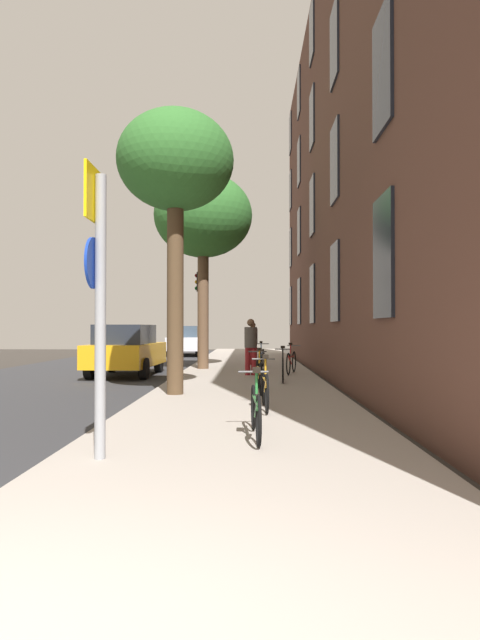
{
  "coord_description": "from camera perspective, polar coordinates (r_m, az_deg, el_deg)",
  "views": [
    {
      "loc": [
        1.2,
        -1.88,
        1.53
      ],
      "look_at": [
        0.98,
        10.63,
        1.72
      ],
      "focal_mm": 29.96,
      "sensor_mm": 36.0,
      "label": 1
    }
  ],
  "objects": [
    {
      "name": "road_asphalt",
      "position": [
        17.88,
        -17.65,
        -5.7
      ],
      "size": [
        7.0,
        38.0,
        0.01
      ],
      "primitive_type": "cube",
      "color": "#2D2D30",
      "rests_on": "ground"
    },
    {
      "name": "pedestrian_1",
      "position": [
        20.46,
        1.38,
        -2.2
      ],
      "size": [
        0.45,
        0.45,
        1.62
      ],
      "color": "maroon",
      "rests_on": "sidewalk"
    },
    {
      "name": "bicycle_5",
      "position": [
        18.9,
        2.32,
        -4.01
      ],
      "size": [
        0.42,
        1.6,
        0.94
      ],
      "color": "black",
      "rests_on": "sidewalk"
    },
    {
      "name": "tree_far",
      "position": [
        18.92,
        -3.95,
        10.89
      ],
      "size": [
        3.41,
        3.41,
        6.77
      ],
      "color": "brown",
      "rests_on": "sidewalk"
    },
    {
      "name": "bicycle_0",
      "position": [
        6.95,
        1.7,
        -9.61
      ],
      "size": [
        0.42,
        1.7,
        0.91
      ],
      "color": "black",
      "rests_on": "sidewalk"
    },
    {
      "name": "bicycle_1",
      "position": [
        9.33,
        2.69,
        -7.26
      ],
      "size": [
        0.42,
        1.68,
        0.95
      ],
      "color": "black",
      "rests_on": "sidewalk"
    },
    {
      "name": "building_facade",
      "position": [
        17.37,
        9.65,
        16.7
      ],
      "size": [
        0.56,
        27.0,
        13.5
      ],
      "color": "#513328",
      "rests_on": "ground"
    },
    {
      "name": "car_1",
      "position": [
        29.49,
        -5.77,
        -2.18
      ],
      "size": [
        1.77,
        4.29,
        1.62
      ],
      "color": "silver",
      "rests_on": "road_asphalt"
    },
    {
      "name": "traffic_light",
      "position": [
        21.77,
        -4.16,
        2.17
      ],
      "size": [
        0.43,
        0.24,
        3.73
      ],
      "color": "black",
      "rests_on": "sidewalk"
    },
    {
      "name": "pedestrian_0",
      "position": [
        15.98,
        1.15,
        -2.46
      ],
      "size": [
        0.43,
        0.43,
        1.68
      ],
      "color": "maroon",
      "rests_on": "sidewalk"
    },
    {
      "name": "bicycle_4",
      "position": [
        16.55,
        5.5,
        -4.44
      ],
      "size": [
        0.56,
        1.71,
        0.96
      ],
      "color": "black",
      "rests_on": "sidewalk"
    },
    {
      "name": "sidewalk",
      "position": [
        16.94,
        0.69,
        -5.83
      ],
      "size": [
        4.2,
        38.0,
        0.12
      ],
      "primitive_type": "cube",
      "color": "#9E9389",
      "rests_on": "ground"
    },
    {
      "name": "ground_plane",
      "position": [
        17.33,
        -11.03,
        -5.9
      ],
      "size": [
        41.8,
        41.8,
        0.0
      ],
      "primitive_type": "plane",
      "color": "#332D28"
    },
    {
      "name": "car_0",
      "position": [
        17.34,
        -12.04,
        -3.11
      ],
      "size": [
        1.91,
        4.02,
        1.62
      ],
      "color": "orange",
      "rests_on": "road_asphalt"
    },
    {
      "name": "bicycle_3",
      "position": [
        14.13,
        4.59,
        -5.08
      ],
      "size": [
        0.42,
        1.61,
        0.94
      ],
      "color": "black",
      "rests_on": "sidewalk"
    },
    {
      "name": "tree_near",
      "position": [
        11.99,
        -6.91,
        16.06
      ],
      "size": [
        2.51,
        2.51,
        6.07
      ],
      "color": "#4C3823",
      "rests_on": "sidewalk"
    },
    {
      "name": "bicycle_2",
      "position": [
        11.71,
        2.05,
        -5.88
      ],
      "size": [
        0.42,
        1.79,
        0.98
      ],
      "color": "black",
      "rests_on": "sidewalk"
    },
    {
      "name": "sign_post",
      "position": [
        6.0,
        -14.91,
        3.33
      ],
      "size": [
        0.16,
        0.6,
        3.17
      ],
      "color": "gray",
      "rests_on": "sidewalk"
    }
  ]
}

